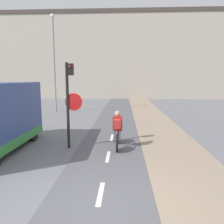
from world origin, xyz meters
The scene contains 7 objects.
ground_plane centered at (0.00, 0.00, 0.00)m, with size 120.00×120.00×0.00m, color slate.
bike_lane centered at (0.00, 0.01, 0.01)m, with size 2.51×60.00×0.02m.
sidewalk_strip centered at (2.46, 0.00, 0.03)m, with size 2.40×60.00×0.05m.
building_row_background centered at (0.00, 27.85, 5.85)m, with size 60.00×5.20×11.68m.
traffic_light_pole centered at (-1.55, 3.98, 2.05)m, with size 0.67×0.25×3.33m.
street_lamp_far centered at (-5.02, 13.21, 4.63)m, with size 0.36×0.36×7.70m.
cyclist_near centered at (0.30, 4.06, 0.71)m, with size 0.46×1.75×1.48m.
Camera 1 is at (0.53, -4.30, 2.72)m, focal length 35.00 mm.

